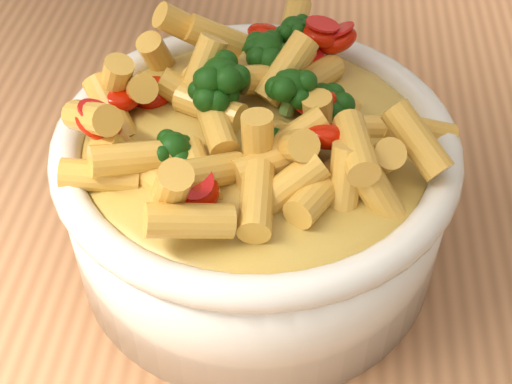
{
  "coord_description": "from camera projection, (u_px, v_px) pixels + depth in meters",
  "views": [
    {
      "loc": [
        0.1,
        -0.37,
        1.26
      ],
      "look_at": [
        0.07,
        -0.06,
        0.95
      ],
      "focal_mm": 50.0,
      "sensor_mm": 36.0,
      "label": 1
    }
  ],
  "objects": [
    {
      "name": "table",
      "position": [
        180.0,
        261.0,
        0.6
      ],
      "size": [
        1.2,
        0.8,
        0.9
      ],
      "color": "#B3774C",
      "rests_on": "ground"
    },
    {
      "name": "serving_bowl",
      "position": [
        256.0,
        191.0,
        0.44
      ],
      "size": [
        0.24,
        0.24,
        0.1
      ],
      "color": "white",
      "rests_on": "table"
    },
    {
      "name": "pasta_salad",
      "position": [
        256.0,
        110.0,
        0.4
      ],
      "size": [
        0.19,
        0.19,
        0.04
      ],
      "color": "#EDB64B",
      "rests_on": "serving_bowl"
    }
  ]
}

